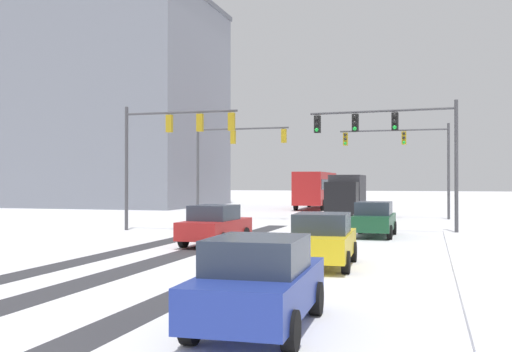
# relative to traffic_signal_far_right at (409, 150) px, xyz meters

# --- Properties ---
(wheel_track_left_lane) EXTENTS (1.05, 29.24, 0.01)m
(wheel_track_left_lane) POSITION_rel_traffic_signal_far_right_xyz_m (-9.44, -23.27, -4.70)
(wheel_track_left_lane) COLOR #38383D
(wheel_track_left_lane) RESTS_ON ground
(wheel_track_right_lane) EXTENTS (0.96, 29.24, 0.01)m
(wheel_track_right_lane) POSITION_rel_traffic_signal_far_right_xyz_m (-4.07, -23.27, -4.70)
(wheel_track_right_lane) COLOR #38383D
(wheel_track_right_lane) RESTS_ON ground
(wheel_track_center) EXTENTS (1.12, 29.24, 0.01)m
(wheel_track_center) POSITION_rel_traffic_signal_far_right_xyz_m (-7.06, -23.27, -4.70)
(wheel_track_center) COLOR #38383D
(wheel_track_center) RESTS_ON ground
(traffic_signal_far_right) EXTENTS (7.41, 0.39, 6.50)m
(traffic_signal_far_right) POSITION_rel_traffic_signal_far_right_xyz_m (0.00, 0.00, 0.00)
(traffic_signal_far_right) COLOR #47474C
(traffic_signal_far_right) RESTS_ON ground
(traffic_signal_far_left) EXTENTS (6.56, 0.49, 6.50)m
(traffic_signal_far_left) POSITION_rel_traffic_signal_far_right_xyz_m (-11.70, -4.03, -0.03)
(traffic_signal_far_left) COLOR #47474C
(traffic_signal_far_left) RESTS_ON ground
(traffic_signal_near_left) EXTENTS (6.24, 0.38, 6.50)m
(traffic_signal_near_left) POSITION_rel_traffic_signal_far_right_xyz_m (-11.50, -13.96, 0.10)
(traffic_signal_near_left) COLOR #47474C
(traffic_signal_near_left) RESTS_ON ground
(traffic_signal_near_right) EXTENTS (7.31, 0.74, 6.50)m
(traffic_signal_near_right) POSITION_rel_traffic_signal_far_right_xyz_m (-0.32, -11.78, 0.13)
(traffic_signal_near_right) COLOR #47474C
(traffic_signal_near_right) RESTS_ON ground
(car_dark_green_lead) EXTENTS (1.89, 4.13, 1.62)m
(car_dark_green_lead) POSITION_rel_traffic_signal_far_right_xyz_m (-1.13, -13.94, -3.88)
(car_dark_green_lead) COLOR #194C2D
(car_dark_green_lead) RESTS_ON ground
(car_red_second) EXTENTS (1.98, 4.17, 1.62)m
(car_red_second) POSITION_rel_traffic_signal_far_right_xyz_m (-6.95, -19.53, -3.88)
(car_red_second) COLOR red
(car_red_second) RESTS_ON ground
(car_yellow_cab_third) EXTENTS (1.98, 4.17, 1.62)m
(car_yellow_cab_third) POSITION_rel_traffic_signal_far_right_xyz_m (-1.75, -24.21, -3.88)
(car_yellow_cab_third) COLOR yellow
(car_yellow_cab_third) RESTS_ON ground
(car_blue_fourth) EXTENTS (1.94, 4.15, 1.62)m
(car_blue_fourth) POSITION_rel_traffic_signal_far_right_xyz_m (-1.51, -31.98, -3.88)
(car_blue_fourth) COLOR #233899
(car_blue_fourth) RESTS_ON ground
(bus_oncoming) EXTENTS (2.94, 11.08, 3.38)m
(bus_oncoming) POSITION_rel_traffic_signal_far_right_xyz_m (-8.86, 12.74, -2.71)
(bus_oncoming) COLOR #B21E1E
(bus_oncoming) RESTS_ON ground
(box_truck_delivery) EXTENTS (2.41, 7.44, 3.02)m
(box_truck_delivery) POSITION_rel_traffic_signal_far_right_xyz_m (-4.37, 0.70, -3.07)
(box_truck_delivery) COLOR black
(box_truck_delivery) RESTS_ON ground
(office_building_far_left_block) EXTENTS (28.77, 17.30, 21.43)m
(office_building_far_left_block) POSITION_rel_traffic_signal_far_right_xyz_m (-34.78, 13.79, 6.02)
(office_building_far_left_block) COLOR gray
(office_building_far_left_block) RESTS_ON ground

